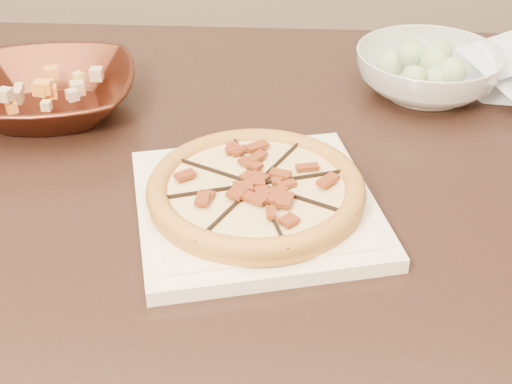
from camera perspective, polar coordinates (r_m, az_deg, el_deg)
dining_table at (r=1.00m, az=-6.21°, el=-1.90°), size 1.50×1.02×0.75m
plate at (r=0.83m, az=0.00°, el=-1.11°), size 0.32×0.32×0.02m
pizza at (r=0.82m, az=-0.00°, el=0.22°), size 0.25×0.25×0.03m
bronze_bowl at (r=1.08m, az=-16.20°, el=7.51°), size 0.27×0.27×0.06m
mixed_dish at (r=1.06m, az=-16.64°, el=9.65°), size 0.12×0.11×0.03m
salad_bowl at (r=1.12m, az=13.53°, el=9.29°), size 0.26×0.26×0.07m
salad at (r=1.10m, az=13.86°, el=11.72°), size 0.11×0.10×0.04m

